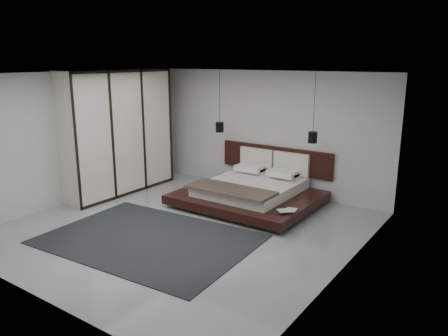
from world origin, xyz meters
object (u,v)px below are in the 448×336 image
Objects in this scene: pendant_left at (220,127)px; wardrobe at (119,132)px; pendant_right at (313,137)px; lattice_screen at (157,128)px; rug at (149,239)px; bed at (251,190)px.

wardrobe is at bearing -141.63° from pendant_left.
lattice_screen is at bearing 178.76° from pendant_right.
lattice_screen is 1.85× the size of pendant_right.
bed is at bearing 80.89° from rug.
wardrobe reaches higher than rug.
bed is at bearing -9.55° from lattice_screen.
rug is at bearing -49.14° from lattice_screen.
pendant_left reaches higher than lattice_screen.
pendant_left is at bearing 158.83° from bed.
rug is (0.73, -3.14, -1.51)m from pendant_left.
wardrobe is at bearing -80.72° from lattice_screen.
wardrobe reaches higher than pendant_right.
wardrobe is 0.81× the size of rug.
bed is (3.23, -0.54, -1.01)m from lattice_screen.
bed is at bearing -158.83° from pendant_right.
pendant_right is 0.49× the size of wardrobe.
pendant_left is 3.56m from rug.
pendant_right is 3.83m from rug.
pendant_left is 2.33m from wardrobe.
pendant_left reaches higher than rug.
pendant_right is 0.40× the size of rug.
wardrobe reaches higher than pendant_left.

